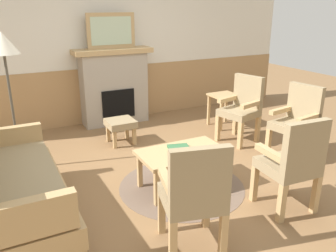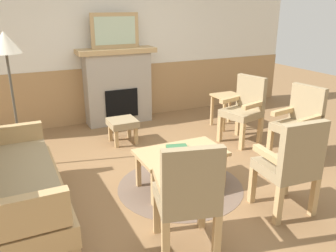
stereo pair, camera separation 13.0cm
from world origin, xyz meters
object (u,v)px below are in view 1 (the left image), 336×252
at_px(fireplace, 114,86).
at_px(book_on_table, 179,148).
at_px(framed_picture, 111,31).
at_px(armchair_by_window_left, 297,119).
at_px(couch, 18,184).
at_px(side_table, 224,101).
at_px(floor_lamp_by_couch, 4,52).
at_px(armchair_near_fireplace, 242,106).
at_px(armchair_front_center, 194,193).
at_px(footstool, 121,125).
at_px(coffee_table, 182,155).
at_px(armchair_front_left, 293,161).

height_order(fireplace, book_on_table, fireplace).
height_order(framed_picture, book_on_table, framed_picture).
bearing_deg(armchair_by_window_left, book_on_table, 178.79).
xyz_separation_m(couch, side_table, (3.33, 1.38, 0.04)).
relative_size(book_on_table, floor_lamp_by_couch, 0.14).
xyz_separation_m(fireplace, armchair_near_fireplace, (1.41, -1.67, -0.11)).
relative_size(fireplace, armchair_front_center, 1.33).
xyz_separation_m(book_on_table, footstool, (-0.14, 1.50, -0.17)).
bearing_deg(coffee_table, armchair_by_window_left, 0.92).
distance_m(book_on_table, armchair_near_fireplace, 1.71).
bearing_deg(side_table, coffee_table, -137.82).
height_order(footstool, side_table, side_table).
xyz_separation_m(footstool, armchair_front_left, (0.86, -2.47, 0.25)).
height_order(armchair_near_fireplace, armchair_front_left, same).
bearing_deg(armchair_by_window_left, floor_lamp_by_couch, 158.59).
bearing_deg(armchair_near_fireplace, armchair_front_left, -114.28).
distance_m(fireplace, armchair_by_window_left, 3.00).
xyz_separation_m(fireplace, floor_lamp_by_couch, (-1.67, -1.19, 0.80)).
bearing_deg(couch, framed_picture, 53.73).
relative_size(framed_picture, armchair_by_window_left, 0.82).
height_order(armchair_near_fireplace, armchair_front_center, same).
bearing_deg(armchair_front_center, armchair_front_left, 3.63).
distance_m(coffee_table, armchair_near_fireplace, 1.73).
distance_m(coffee_table, armchair_front_left, 1.16).
relative_size(footstool, armchair_front_center, 0.41).
xyz_separation_m(footstool, floor_lamp_by_couch, (-1.42, -0.24, 1.17)).
height_order(footstool, armchair_front_center, armchair_front_center).
bearing_deg(armchair_near_fireplace, footstool, 156.51).
height_order(fireplace, footstool, fireplace).
relative_size(footstool, side_table, 0.73).
bearing_deg(framed_picture, armchair_front_left, -79.82).
relative_size(coffee_table, armchair_near_fireplace, 0.98).
distance_m(couch, armchair_by_window_left, 3.43).
relative_size(armchair_by_window_left, armchair_front_left, 1.00).
bearing_deg(book_on_table, armchair_by_window_left, -1.21).
relative_size(fireplace, footstool, 3.25).
height_order(framed_picture, side_table, framed_picture).
bearing_deg(armchair_front_left, armchair_near_fireplace, 65.72).
distance_m(armchair_near_fireplace, floor_lamp_by_couch, 3.25).
height_order(fireplace, armchair_by_window_left, fireplace).
bearing_deg(book_on_table, side_table, 40.75).
bearing_deg(armchair_front_left, footstool, 109.28).
distance_m(footstool, armchair_front_center, 2.57).
distance_m(armchair_front_left, side_table, 2.58).
bearing_deg(armchair_front_center, armchair_near_fireplace, 43.19).
relative_size(framed_picture, armchair_front_center, 0.82).
bearing_deg(floor_lamp_by_couch, framed_picture, 35.48).
bearing_deg(coffee_table, armchair_near_fireplace, 29.53).
xyz_separation_m(couch, armchair_front_center, (1.23, -1.09, 0.14)).
bearing_deg(side_table, armchair_by_window_left, -86.02).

